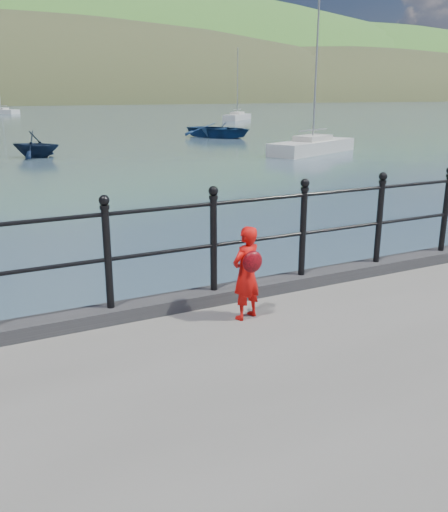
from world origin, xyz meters
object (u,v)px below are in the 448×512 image
launch_navy (35,144)px  sailboat_deep (1,112)px  child (247,272)px  sailboat_near (312,147)px  railing (163,239)px  sailboat_far (237,117)px  launch_blue (220,130)px

launch_navy → sailboat_deep: sailboat_deep is taller
launch_navy → child: bearing=-144.5°
sailboat_deep → child: bearing=-41.6°
sailboat_deep → sailboat_near: bearing=-30.0°
railing → sailboat_deep: 92.76m
child → sailboat_far: bearing=-136.2°
launch_navy → sailboat_deep: size_ratio=0.29×
child → launch_blue: 37.32m
railing → sailboat_near: (16.60, 20.48, -1.48)m
railing → launch_navy: 25.31m
railing → launch_navy: railing is taller
railing → sailboat_deep: bearing=86.1°
child → sailboat_deep: sailboat_deep is taller
sailboat_far → launch_navy: bearing=-174.9°
launch_blue → sailboat_deep: size_ratio=0.61×
railing → launch_blue: bearing=62.9°
launch_blue → sailboat_near: sailboat_near is taller
launch_navy → sailboat_deep: bearing=35.2°
launch_blue → launch_navy: (-14.70, -7.85, 0.12)m
railing → child: railing is taller
child → sailboat_deep: 93.29m
railing → sailboat_near: bearing=51.0°
sailboat_deep → launch_navy: bearing=-41.7°
launch_blue → sailboat_far: (14.33, 24.19, -0.23)m
launch_blue → sailboat_near: bearing=-115.5°
railing → sailboat_far: bearing=61.4°
sailboat_far → sailboat_deep: (-24.83, 35.30, -0.00)m
child → railing: bearing=-57.7°
sailboat_far → launch_blue: bearing=-163.4°
sailboat_near → sailboat_deep: (-10.22, 72.06, 0.00)m
launch_navy → sailboat_near: bearing=-69.3°
railing → child: bearing=-39.3°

